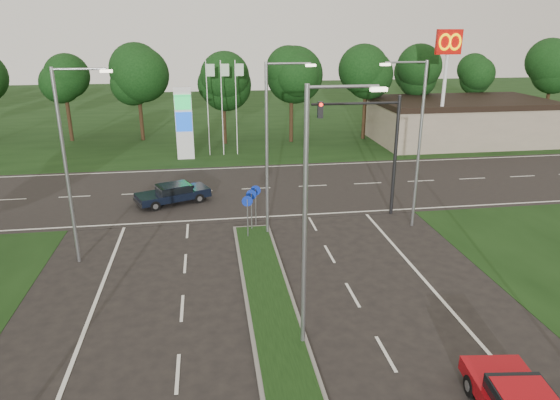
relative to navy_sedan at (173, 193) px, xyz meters
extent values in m
cube|color=black|center=(4.47, 33.17, -0.66)|extent=(160.00, 50.00, 0.02)
cube|color=black|center=(4.47, 2.17, -0.66)|extent=(160.00, 12.00, 0.02)
cube|color=slate|center=(4.47, -17.83, -0.60)|extent=(2.00, 26.00, 0.12)
cube|color=gray|center=(26.47, 14.17, 1.34)|extent=(16.00, 9.00, 4.00)
cylinder|color=gray|center=(5.27, -15.83, 3.84)|extent=(0.16, 0.16, 9.00)
cylinder|color=gray|center=(6.37, -15.83, 8.24)|extent=(2.20, 0.10, 0.10)
cube|color=#FFF2CC|center=(7.47, -15.83, 8.14)|extent=(0.50, 0.22, 0.12)
cylinder|color=gray|center=(5.27, -5.83, 3.84)|extent=(0.16, 0.16, 9.00)
cylinder|color=gray|center=(6.37, -5.83, 8.24)|extent=(2.20, 0.10, 0.10)
cube|color=#FFF2CC|center=(7.47, -5.83, 8.14)|extent=(0.50, 0.22, 0.12)
cylinder|color=gray|center=(-4.03, -7.83, 3.84)|extent=(0.16, 0.16, 9.00)
cylinder|color=gray|center=(-2.93, -7.83, 8.24)|extent=(2.20, 0.10, 0.10)
cube|color=#FFF2CC|center=(-1.83, -7.83, 8.14)|extent=(0.50, 0.22, 0.12)
cylinder|color=gray|center=(13.47, -5.83, 3.84)|extent=(0.16, 0.16, 9.00)
cylinder|color=gray|center=(12.37, -5.83, 8.24)|extent=(2.20, 0.10, 0.10)
cube|color=#FFF2CC|center=(11.27, -5.83, 8.14)|extent=(0.50, 0.22, 0.12)
cylinder|color=black|center=(12.97, -3.83, 2.84)|extent=(0.20, 0.20, 7.00)
cylinder|color=black|center=(10.47, -3.83, 5.94)|extent=(5.00, 0.14, 0.14)
cube|color=black|center=(8.47, -3.83, 5.64)|extent=(0.28, 0.28, 0.90)
sphere|color=#FF190C|center=(8.47, -4.01, 5.94)|extent=(0.20, 0.20, 0.20)
cylinder|color=gray|center=(4.17, -6.33, 0.44)|extent=(0.06, 0.06, 2.20)
cylinder|color=#0C26A5|center=(4.17, -6.33, 1.44)|extent=(0.56, 0.04, 0.56)
cylinder|color=gray|center=(4.47, -5.33, 0.44)|extent=(0.06, 0.06, 2.20)
cylinder|color=#0C26A5|center=(4.47, -5.33, 1.44)|extent=(0.56, 0.04, 0.56)
cylinder|color=gray|center=(4.77, -4.63, 0.44)|extent=(0.06, 0.06, 2.20)
cylinder|color=#0C26A5|center=(4.77, -4.63, 1.44)|extent=(0.56, 0.04, 0.56)
cube|color=silver|center=(0.47, 11.17, 2.34)|extent=(1.40, 0.30, 6.00)
cube|color=#0CA53F|center=(0.47, 10.99, 4.14)|extent=(1.30, 0.08, 1.20)
cube|color=#0C3FBF|center=(0.47, 10.99, 2.54)|extent=(1.30, 0.08, 1.60)
cylinder|color=silver|center=(2.47, 12.17, 3.34)|extent=(0.08, 0.08, 8.00)
cube|color=#B2D8B2|center=(2.82, 12.17, 6.54)|extent=(0.70, 0.02, 1.00)
cylinder|color=silver|center=(3.67, 12.17, 3.34)|extent=(0.08, 0.08, 8.00)
cube|color=#B2D8B2|center=(4.02, 12.17, 6.54)|extent=(0.70, 0.02, 1.00)
cylinder|color=silver|center=(4.87, 12.17, 3.34)|extent=(0.08, 0.08, 8.00)
cube|color=#B2D8B2|center=(5.22, 12.17, 6.54)|extent=(0.70, 0.02, 1.00)
cylinder|color=silver|center=(22.47, 10.17, 4.34)|extent=(0.30, 0.30, 10.00)
cube|color=#BF0C07|center=(22.47, 10.17, 8.74)|extent=(2.20, 0.35, 2.00)
torus|color=#FFC600|center=(22.02, 9.95, 8.74)|extent=(1.06, 0.16, 1.06)
torus|color=#FFC600|center=(22.92, 9.95, 8.74)|extent=(1.06, 0.16, 1.06)
cylinder|color=black|center=(4.47, 18.17, 1.54)|extent=(0.36, 0.36, 4.40)
sphere|color=black|center=(4.47, 18.17, 5.84)|extent=(6.00, 6.00, 6.00)
sphere|color=black|center=(4.77, 17.97, 6.84)|extent=(4.80, 4.80, 4.80)
cube|color=#9E080F|center=(10.46, -20.77, 0.58)|extent=(1.69, 1.82, 0.04)
cylinder|color=black|center=(9.80, -19.12, -0.33)|extent=(0.28, 0.67, 0.65)
cylinder|color=black|center=(11.50, -19.33, -0.33)|extent=(0.28, 0.67, 0.65)
cube|color=black|center=(-0.02, -0.01, -0.10)|extent=(4.81, 3.37, 0.45)
cube|color=black|center=(0.06, 0.03, 0.33)|extent=(2.40, 2.17, 0.42)
cube|color=black|center=(0.06, 0.03, 0.55)|extent=(2.03, 1.95, 0.04)
cylinder|color=black|center=(-1.03, -1.31, -0.34)|extent=(0.66, 0.42, 0.63)
cylinder|color=black|center=(-1.65, 0.22, -0.34)|extent=(0.66, 0.42, 0.63)
cylinder|color=black|center=(1.61, -0.24, -0.34)|extent=(0.66, 0.42, 0.63)
cylinder|color=black|center=(0.98, 1.30, -0.34)|extent=(0.66, 0.42, 0.63)
camera|label=1|loc=(2.27, -30.51, 9.93)|focal=32.00mm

